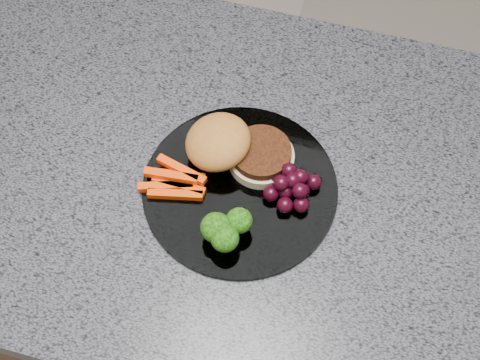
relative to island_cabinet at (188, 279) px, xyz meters
name	(u,v)px	position (x,y,z in m)	size (l,w,h in m)	color
island_cabinet	(188,279)	(0.00, 0.00, 0.00)	(1.20, 0.60, 0.86)	#57311D
countertop	(166,165)	(0.00, 0.00, 0.45)	(1.20, 0.60, 0.04)	#545560
plate	(240,188)	(0.11, -0.02, 0.47)	(0.26, 0.26, 0.01)	white
burger	(233,149)	(0.09, 0.02, 0.50)	(0.17, 0.11, 0.05)	beige
carrot_sticks	(175,181)	(0.03, -0.04, 0.48)	(0.09, 0.06, 0.02)	#F44104
broccoli	(225,229)	(0.12, -0.10, 0.50)	(0.06, 0.06, 0.05)	olive
grape_bunch	(290,185)	(0.18, -0.01, 0.49)	(0.08, 0.07, 0.04)	black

